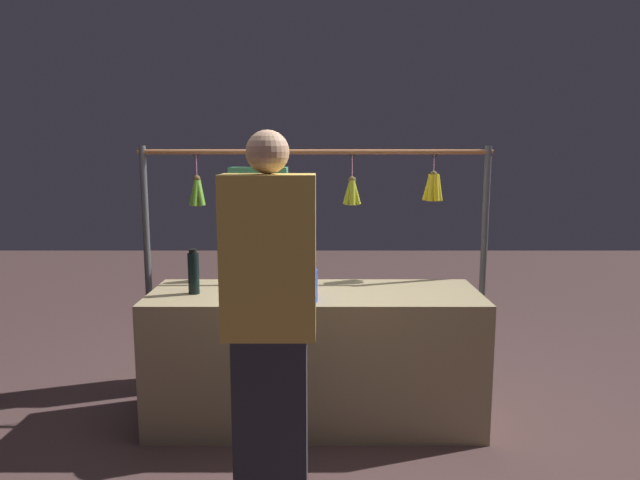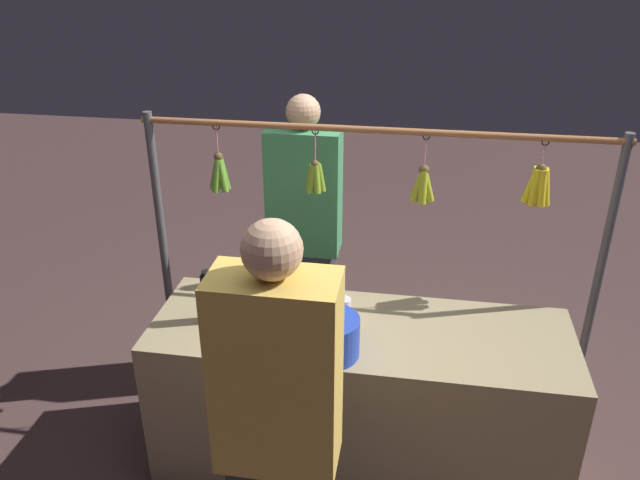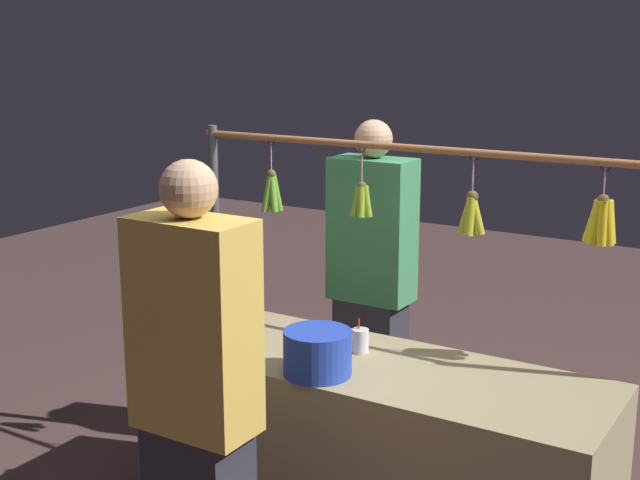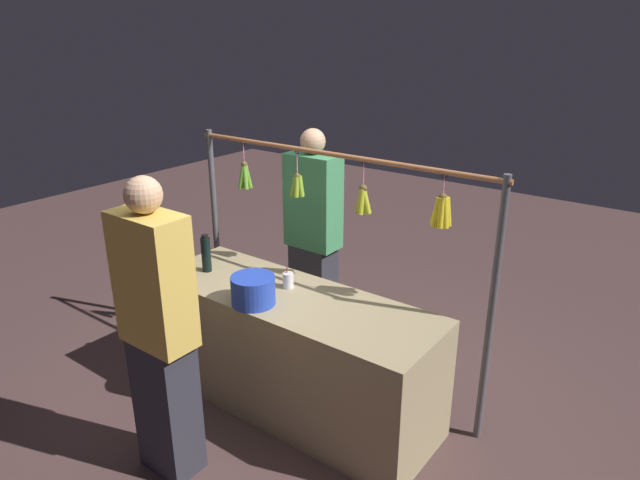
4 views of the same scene
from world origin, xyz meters
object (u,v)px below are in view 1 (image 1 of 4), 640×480
object	(u,v)px
vendor_person	(260,261)
customer_person	(270,328)
water_bottle	(194,272)
blue_bucket	(294,285)
drink_cup	(300,280)

from	to	relation	value
vendor_person	customer_person	bearing A→B (deg)	97.47
water_bottle	vendor_person	xyz separation A→B (m)	(-0.30, -0.80, -0.09)
vendor_person	customer_person	world-z (taller)	customer_person
vendor_person	customer_person	size ratio (longest dim) A/B	0.99
blue_bucket	vendor_person	world-z (taller)	vendor_person
water_bottle	blue_bucket	xyz separation A→B (m)	(-0.59, 0.17, -0.04)
water_bottle	vendor_person	world-z (taller)	vendor_person
drink_cup	vendor_person	bearing A→B (deg)	-65.16
drink_cup	customer_person	xyz separation A→B (m)	(0.10, 0.94, -0.00)
blue_bucket	customer_person	world-z (taller)	customer_person
water_bottle	blue_bucket	size ratio (longest dim) A/B	0.99
water_bottle	drink_cup	world-z (taller)	water_bottle
water_bottle	drink_cup	bearing A→B (deg)	-168.14
blue_bucket	vendor_person	size ratio (longest dim) A/B	0.16
water_bottle	customer_person	bearing A→B (deg)	122.48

